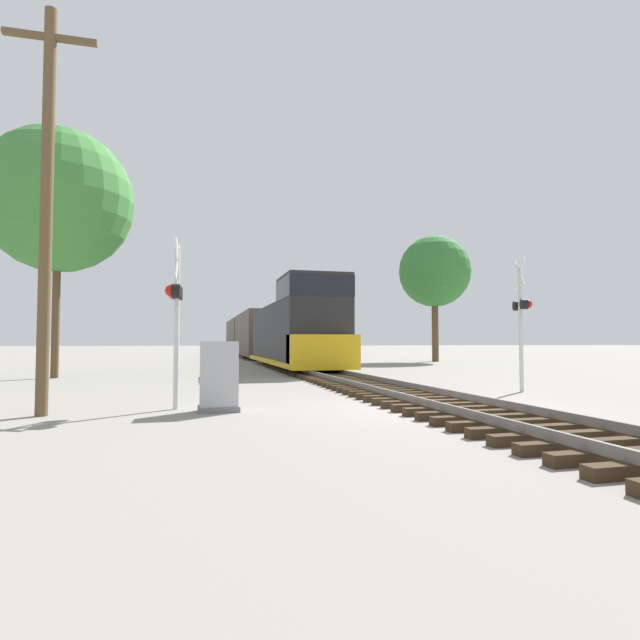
% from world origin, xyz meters
% --- Properties ---
extents(ground_plane, '(400.00, 400.00, 0.00)m').
position_xyz_m(ground_plane, '(0.00, 0.00, 0.00)').
color(ground_plane, gray).
extents(rail_track_bed, '(2.60, 160.00, 0.31)m').
position_xyz_m(rail_track_bed, '(0.00, -0.00, 0.14)').
color(rail_track_bed, '#382819').
rests_on(rail_track_bed, ground).
extents(freight_train, '(2.98, 46.07, 4.59)m').
position_xyz_m(freight_train, '(0.00, 32.61, 2.08)').
color(freight_train, '#232326').
rests_on(freight_train, ground).
extents(crossing_signal_near, '(0.36, 1.01, 3.77)m').
position_xyz_m(crossing_signal_near, '(-5.81, 1.33, 2.39)').
color(crossing_signal_near, silver).
rests_on(crossing_signal_near, ground).
extents(crossing_signal_far, '(0.58, 1.00, 4.01)m').
position_xyz_m(crossing_signal_far, '(4.13, 2.77, 2.38)').
color(crossing_signal_far, silver).
rests_on(crossing_signal_far, ground).
extents(relay_cabinet, '(0.88, 0.60, 1.50)m').
position_xyz_m(relay_cabinet, '(-4.87, 0.71, 0.74)').
color(relay_cabinet, slate).
rests_on(relay_cabinet, ground).
extents(utility_pole, '(1.80, 0.24, 8.42)m').
position_xyz_m(utility_pole, '(-8.36, 0.91, 4.39)').
color(utility_pole, brown).
rests_on(utility_pole, ground).
extents(tree_far_right, '(6.03, 6.03, 10.44)m').
position_xyz_m(tree_far_right, '(-10.99, 12.48, 7.42)').
color(tree_far_right, brown).
rests_on(tree_far_right, ground).
extents(tree_mid_background, '(5.49, 5.49, 9.69)m').
position_xyz_m(tree_mid_background, '(12.53, 24.68, 6.92)').
color(tree_mid_background, brown).
rests_on(tree_mid_background, ground).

